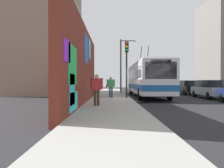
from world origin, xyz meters
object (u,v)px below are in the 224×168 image
parked_car_champagne (175,86)px  street_lamp (123,62)px  parked_car_silver (210,89)px  pedestrian_near_wall (97,87)px  parked_car_black (188,87)px  pedestrian_midblock (111,85)px  traffic_light (127,60)px  city_bus (147,78)px

parked_car_champagne → street_lamp: (-4.16, 7.23, 2.92)m
parked_car_silver → pedestrian_near_wall: pedestrian_near_wall is taller
pedestrian_near_wall → street_lamp: 14.56m
parked_car_silver → parked_car_champagne: bearing=0.0°
parked_car_black → pedestrian_midblock: bearing=127.4°
pedestrian_near_wall → parked_car_champagne: bearing=-27.1°
pedestrian_midblock → parked_car_champagne: bearing=-35.9°
pedestrian_midblock → street_lamp: (7.74, -1.40, 2.60)m
parked_car_silver → street_lamp: 10.40m
parked_car_silver → pedestrian_midblock: size_ratio=2.74×
parked_car_black → pedestrian_near_wall: pedestrian_near_wall is taller
street_lamp → pedestrian_near_wall: bearing=171.3°
traffic_light → street_lamp: 8.41m
city_bus → parked_car_black: size_ratio=2.88×
parked_car_silver → pedestrian_midblock: (-0.86, 8.63, 0.32)m
parked_car_silver → parked_car_champagne: same height
parked_car_champagne → pedestrian_near_wall: size_ratio=2.44×
parked_car_black → traffic_light: 10.58m
city_bus → parked_car_silver: (-1.79, -5.20, -0.95)m
street_lamp → parked_car_black: bearing=-99.0°
parked_car_black → traffic_light: traffic_light is taller
parked_car_black → pedestrian_near_wall: (-13.01, 9.39, 0.34)m
parked_car_silver → traffic_light: traffic_light is taller
parked_car_black → street_lamp: street_lamp is taller
parked_car_champagne → street_lamp: size_ratio=0.68×
traffic_light → parked_car_black: bearing=-45.4°
parked_car_champagne → traffic_light: traffic_light is taller
parked_car_silver → pedestrian_midblock: bearing=95.7°
pedestrian_midblock → street_lamp: bearing=-10.2°
city_bus → parked_car_champagne: 10.65m
parked_car_silver → street_lamp: (6.88, 7.23, 2.92)m
city_bus → traffic_light: size_ratio=2.68×
parked_car_silver → traffic_light: 7.86m
pedestrian_midblock → parked_car_black: bearing=-52.6°
parked_car_silver → street_lamp: bearing=46.4°
city_bus → traffic_light: bearing=147.0°
pedestrian_midblock → pedestrian_near_wall: pedestrian_near_wall is taller
parked_car_champagne → traffic_light: size_ratio=0.93×
city_bus → street_lamp: (5.08, 2.03, 1.97)m
city_bus → parked_car_black: city_bus is taller
parked_car_silver → parked_car_champagne: 11.04m
parked_car_black → pedestrian_midblock: size_ratio=2.46×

